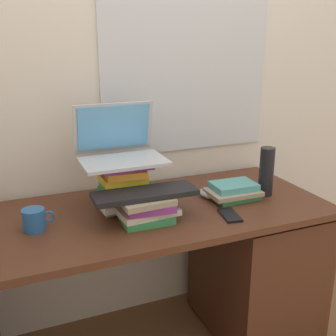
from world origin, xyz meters
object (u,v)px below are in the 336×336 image
at_px(mug, 34,220).
at_px(water_bottle, 266,172).
at_px(desk, 234,262).
at_px(cell_phone, 230,215).
at_px(book_stack_tall, 124,186).
at_px(keyboard, 145,194).
at_px(computer_mouse, 206,193).
at_px(book_stack_side, 233,191).
at_px(book_stack_keyboard_riser, 147,208).
at_px(laptop, 119,147).

height_order(mug, water_bottle, water_bottle).
height_order(desk, cell_phone, cell_phone).
height_order(desk, book_stack_tall, book_stack_tall).
relative_size(keyboard, cell_phone, 3.09).
xyz_separation_m(desk, water_bottle, (0.14, -0.01, 0.46)).
height_order(desk, computer_mouse, computer_mouse).
bearing_deg(book_stack_tall, book_stack_side, -8.25).
distance_m(computer_mouse, cell_phone, 0.23).
distance_m(water_bottle, cell_phone, 0.34).
distance_m(book_stack_side, mug, 0.88).
relative_size(desk, cell_phone, 10.96).
distance_m(mug, cell_phone, 0.79).
distance_m(book_stack_tall, book_stack_keyboard_riser, 0.17).
distance_m(book_stack_keyboard_riser, book_stack_side, 0.46).
xyz_separation_m(laptop, keyboard, (0.04, -0.21, -0.15)).
height_order(desk, water_bottle, water_bottle).
bearing_deg(computer_mouse, mug, -176.05).
bearing_deg(mug, cell_phone, -13.15).
relative_size(book_stack_keyboard_riser, computer_mouse, 2.38).
relative_size(book_stack_side, water_bottle, 1.03).
height_order(book_stack_keyboard_riser, computer_mouse, book_stack_keyboard_riser).
bearing_deg(keyboard, computer_mouse, 23.42).
distance_m(keyboard, water_bottle, 0.63).
xyz_separation_m(desk, laptop, (-0.52, 0.14, 0.61)).
bearing_deg(laptop, keyboard, -79.30).
bearing_deg(book_stack_keyboard_riser, mug, 167.85).
height_order(book_stack_tall, cell_phone, book_stack_tall).
bearing_deg(computer_mouse, book_stack_keyboard_riser, -157.20).
relative_size(book_stack_tall, laptop, 0.66).
bearing_deg(cell_phone, computer_mouse, 97.49).
bearing_deg(book_stack_side, cell_phone, -124.41).
distance_m(desk, book_stack_tall, 0.69).
bearing_deg(book_stack_side, mug, 179.63).
height_order(keyboard, computer_mouse, keyboard).
xyz_separation_m(keyboard, cell_phone, (0.34, -0.09, -0.11)).
height_order(laptop, water_bottle, laptop).
bearing_deg(laptop, book_stack_keyboard_riser, -78.24).
height_order(book_stack_keyboard_riser, keyboard, keyboard).
distance_m(book_stack_side, laptop, 0.57).
distance_m(book_stack_side, computer_mouse, 0.12).
bearing_deg(desk, water_bottle, -5.05).
height_order(computer_mouse, mug, mug).
xyz_separation_m(book_stack_keyboard_riser, cell_phone, (0.34, -0.09, -0.05)).
relative_size(keyboard, water_bottle, 1.82).
xyz_separation_m(laptop, computer_mouse, (0.39, -0.07, -0.25)).
xyz_separation_m(desk, mug, (-0.91, 0.01, 0.38)).
distance_m(book_stack_tall, water_bottle, 0.67).
distance_m(laptop, keyboard, 0.26).
relative_size(book_stack_side, mug, 1.92).
xyz_separation_m(book_stack_tall, cell_phone, (0.38, -0.25, -0.10)).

